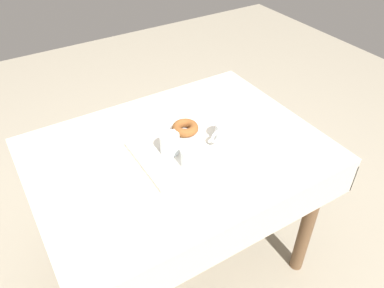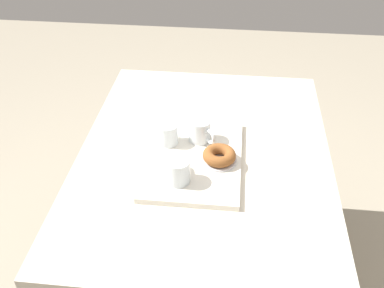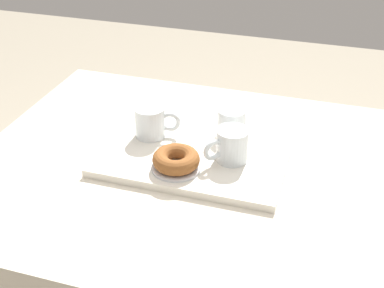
% 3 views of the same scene
% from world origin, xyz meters
% --- Properties ---
extents(ground_plane, '(6.00, 6.00, 0.00)m').
position_xyz_m(ground_plane, '(0.00, 0.00, 0.00)').
color(ground_plane, gray).
extents(dining_table, '(1.18, 0.88, 0.76)m').
position_xyz_m(dining_table, '(0.00, 0.00, 0.65)').
color(dining_table, beige).
rests_on(dining_table, ground).
extents(serving_tray, '(0.46, 0.32, 0.02)m').
position_xyz_m(serving_tray, '(-0.05, 0.03, 0.77)').
color(serving_tray, silver).
rests_on(serving_tray, dining_table).
extents(tea_mug_left, '(0.10, 0.10, 0.08)m').
position_xyz_m(tea_mug_left, '(0.04, 0.02, 0.82)').
color(tea_mug_left, white).
rests_on(tea_mug_left, serving_tray).
extents(tea_mug_right, '(0.12, 0.08, 0.08)m').
position_xyz_m(tea_mug_right, '(-0.18, 0.07, 0.82)').
color(tea_mug_right, white).
rests_on(tea_mug_right, serving_tray).
extents(water_glass_near, '(0.07, 0.07, 0.08)m').
position_xyz_m(water_glass_near, '(0.02, 0.13, 0.82)').
color(water_glass_near, white).
rests_on(water_glass_near, serving_tray).
extents(donut_plate_left, '(0.12, 0.12, 0.01)m').
position_xyz_m(donut_plate_left, '(-0.07, -0.06, 0.79)').
color(donut_plate_left, silver).
rests_on(donut_plate_left, serving_tray).
extents(sugar_donut_left, '(0.11, 0.11, 0.04)m').
position_xyz_m(sugar_donut_left, '(-0.07, -0.06, 0.81)').
color(sugar_donut_left, brown).
rests_on(sugar_donut_left, donut_plate_left).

